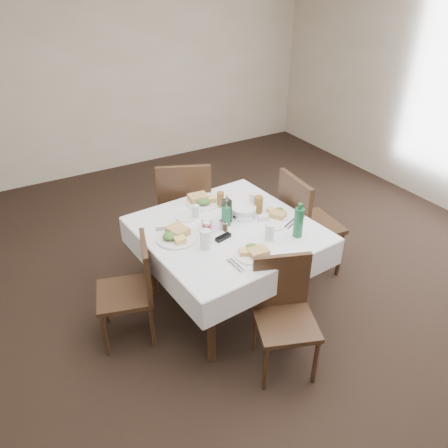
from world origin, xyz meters
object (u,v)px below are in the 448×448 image
at_px(water_s, 270,232).
at_px(coffee_mug, 207,224).
at_px(oil_cruet_green, 226,215).
at_px(green_bottle, 299,222).
at_px(chair_east, 303,220).
at_px(bread_basket, 243,211).
at_px(water_w, 205,239).
at_px(water_n, 196,212).
at_px(chair_west, 135,285).
at_px(chair_north, 185,204).
at_px(dining_table, 227,236).
at_px(ketchup_bottle, 207,231).
at_px(chair_south, 283,307).
at_px(water_e, 254,201).
at_px(oil_cruet_dark, 227,210).

height_order(water_s, coffee_mug, water_s).
relative_size(oil_cruet_green, green_bottle, 0.75).
relative_size(chair_east, water_s, 7.74).
bearing_deg(bread_basket, water_w, -151.93).
relative_size(bread_basket, oil_cruet_green, 1.12).
bearing_deg(chair_east, water_n, 167.26).
bearing_deg(water_n, chair_west, -160.64).
distance_m(chair_north, water_s, 1.15).
height_order(dining_table, ketchup_bottle, ketchup_bottle).
distance_m(dining_table, water_s, 0.39).
height_order(dining_table, chair_south, chair_south).
distance_m(chair_south, water_n, 1.05).
bearing_deg(water_e, dining_table, -156.64).
distance_m(water_s, oil_cruet_dark, 0.41).
height_order(ketchup_bottle, coffee_mug, ketchup_bottle).
relative_size(bread_basket, oil_cruet_dark, 0.92).
distance_m(chair_east, water_s, 0.76).
relative_size(water_w, oil_cruet_green, 0.70).
bearing_deg(chair_south, oil_cruet_dark, 88.96).
bearing_deg(water_w, ketchup_bottle, 57.95).
height_order(water_e, coffee_mug, water_e).
distance_m(oil_cruet_green, coffee_mug, 0.17).
bearing_deg(dining_table, water_s, -58.33).
distance_m(water_n, green_bottle, 0.83).
relative_size(chair_east, bread_basket, 4.29).
bearing_deg(coffee_mug, chair_south, -77.38).
bearing_deg(water_n, chair_east, -12.74).
xyz_separation_m(water_n, coffee_mug, (-0.01, -0.20, -0.01)).
relative_size(chair_south, water_n, 7.66).
distance_m(bread_basket, coffee_mug, 0.36).
height_order(water_w, oil_cruet_dark, oil_cruet_dark).
bearing_deg(chair_west, chair_south, -43.23).
height_order(water_n, water_w, water_w).
height_order(chair_east, water_e, chair_east).
xyz_separation_m(chair_west, water_n, (0.64, 0.22, 0.33)).
bearing_deg(chair_east, water_w, -169.61).
height_order(bread_basket, oil_cruet_green, oil_cruet_green).
xyz_separation_m(water_w, bread_basket, (0.49, 0.26, -0.04)).
bearing_deg(dining_table, ketchup_bottle, -166.80).
relative_size(dining_table, chair_south, 1.59).
relative_size(chair_north, bread_basket, 4.40).
distance_m(chair_south, chair_east, 1.10).
relative_size(water_s, bread_basket, 0.55).
height_order(chair_south, ketchup_bottle, ketchup_bottle).
distance_m(dining_table, chair_east, 0.82).
relative_size(water_e, oil_cruet_dark, 0.58).
xyz_separation_m(chair_south, coffee_mug, (-0.17, 0.78, 0.32)).
bearing_deg(bread_basket, ketchup_bottle, -160.22).
xyz_separation_m(oil_cruet_dark, ketchup_bottle, (-0.25, -0.13, -0.04)).
bearing_deg(chair_north, chair_south, -89.49).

